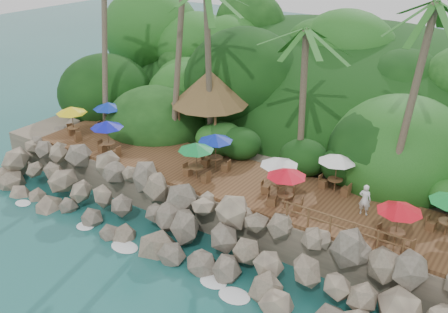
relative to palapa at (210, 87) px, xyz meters
The scene contains 11 objects.
ground 11.92m from the palapa, 69.54° to the right, with size 140.00×140.00×0.00m, color #19514F.
land_base 8.64m from the palapa, 59.72° to the left, with size 32.00×25.20×2.10m, color gray.
jungle_hill 15.35m from the palapa, 75.15° to the left, with size 44.80×28.00×15.40m, color #143811.
seawall 9.75m from the palapa, 64.86° to the right, with size 29.00×4.00×2.30m, color gray, non-canonical shape.
terrace 6.35m from the palapa, 45.93° to the right, with size 26.00×5.00×0.20m, color brown.
jungle_foliage 8.61m from the palapa, 55.18° to the left, with size 44.00×16.00×12.00m, color #143811, non-canonical shape.
foam_line 11.66m from the palapa, 68.95° to the right, with size 25.20×0.80×0.06m.
palapa is the anchor object (origin of this frame).
dining_clusters 6.18m from the palapa, 44.35° to the right, with size 24.91×5.18×2.15m.
railing 13.43m from the palapa, 27.76° to the right, with size 6.10×0.10×1.00m.
waiter 12.53m from the palapa, 16.97° to the right, with size 0.59×0.39×1.61m, color white.
Camera 1 is at (14.84, -15.89, 15.50)m, focal length 42.14 mm.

